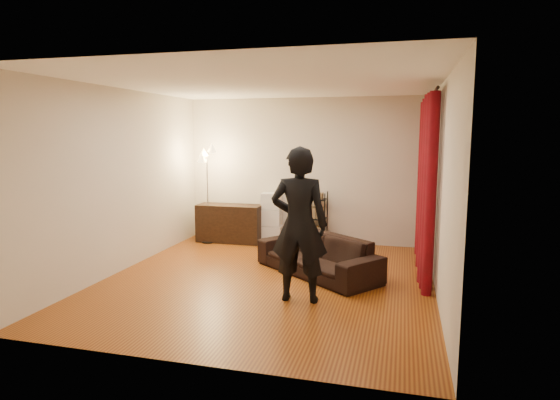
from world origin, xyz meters
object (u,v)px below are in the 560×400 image
(storage_boxes, at_px, (272,217))
(wire_shelf, at_px, (314,218))
(sofa, at_px, (317,255))
(person, at_px, (299,225))
(floor_lamp, at_px, (208,196))
(media_cabinet, at_px, (230,223))

(storage_boxes, xyz_separation_m, wire_shelf, (0.82, -0.03, 0.02))
(sofa, distance_m, storage_boxes, 2.22)
(person, relative_size, wire_shelf, 1.93)
(floor_lamp, bearing_deg, storage_boxes, 18.83)
(media_cabinet, bearing_deg, person, -55.27)
(media_cabinet, relative_size, storage_boxes, 1.30)
(person, height_order, floor_lamp, person)
(storage_boxes, relative_size, wire_shelf, 0.95)
(media_cabinet, height_order, floor_lamp, floor_lamp)
(storage_boxes, distance_m, wire_shelf, 0.82)
(person, height_order, media_cabinet, person)
(person, height_order, wire_shelf, person)
(floor_lamp, bearing_deg, sofa, -31.84)
(floor_lamp, bearing_deg, media_cabinet, 23.67)
(sofa, bearing_deg, wire_shelf, 140.20)
(storage_boxes, bearing_deg, sofa, -56.64)
(storage_boxes, relative_size, floor_lamp, 0.52)
(sofa, xyz_separation_m, floor_lamp, (-2.35, 1.46, 0.61))
(media_cabinet, distance_m, wire_shelf, 1.60)
(sofa, relative_size, person, 1.04)
(sofa, relative_size, floor_lamp, 1.10)
(media_cabinet, xyz_separation_m, floor_lamp, (-0.37, -0.16, 0.54))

